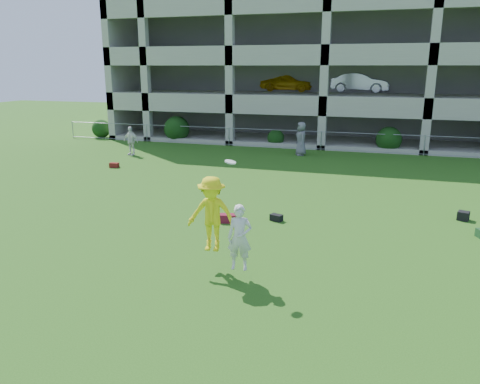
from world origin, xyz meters
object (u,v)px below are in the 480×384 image
(bystander_c, at_px, (301,139))
(frisbee_contest, at_px, (217,218))
(bystander_b, at_px, (131,141))
(crate_d, at_px, (463,216))
(parking_garage, at_px, (339,53))

(bystander_c, relative_size, frisbee_contest, 0.73)
(bystander_b, xyz_separation_m, crate_d, (16.89, -7.41, -0.69))
(bystander_b, relative_size, frisbee_contest, 0.63)
(bystander_b, bearing_deg, frisbee_contest, -46.15)
(bystander_b, relative_size, parking_garage, 0.06)
(bystander_c, relative_size, parking_garage, 0.06)
(crate_d, distance_m, parking_garage, 22.74)
(bystander_c, height_order, parking_garage, parking_garage)
(bystander_b, bearing_deg, crate_d, -16.76)
(bystander_b, height_order, bystander_c, bystander_c)
(crate_d, relative_size, parking_garage, 0.01)
(bystander_c, distance_m, crate_d, 12.65)
(crate_d, bearing_deg, frisbee_contest, -136.32)
(bystander_b, relative_size, crate_d, 4.77)
(bystander_b, xyz_separation_m, frisbee_contest, (10.30, -13.70, 0.58))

